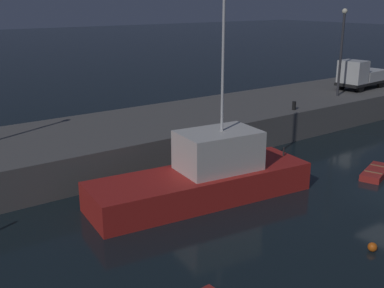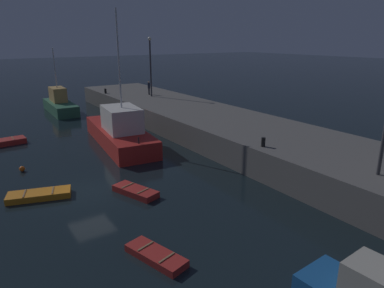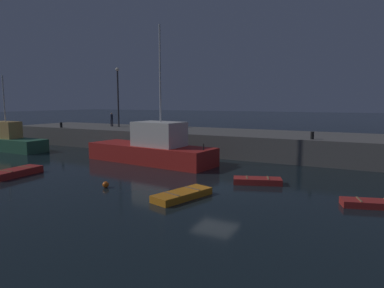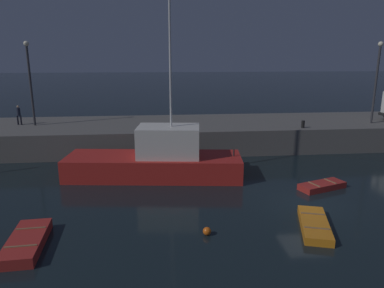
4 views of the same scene
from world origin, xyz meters
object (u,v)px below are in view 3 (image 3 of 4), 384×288
Objects in this scene: dinghy_orange_near at (257,181)px; mooring_buoy_near at (106,185)px; rowboat_white_mid at (373,204)px; bollard_east at (312,135)px; fishing_trawler_red at (152,148)px; lamp_post_west at (118,92)px; fishing_boat_blue at (10,141)px; dockworker at (112,119)px; dinghy_red_small at (16,172)px; rowboat_blue_far at (182,195)px; bollard_central at (61,125)px.

dinghy_orange_near is 8.32× the size of mooring_buoy_near.
rowboat_white_mid is 14.77m from mooring_buoy_near.
dinghy_orange_near is 9.06m from bollard_east.
fishing_trawler_red is 1.69× the size of lamp_post_west.
rowboat_white_mid is (34.24, -4.48, -0.87)m from fishing_boat_blue.
dockworker reaches higher than mooring_buoy_near.
dinghy_red_small is 0.98× the size of rowboat_blue_far.
lamp_post_west is at bearing 105.80° from dinghy_red_small.
dockworker is (-6.35, 17.82, 2.86)m from dinghy_red_small.
bollard_east is (4.87, 13.50, 2.25)m from rowboat_blue_far.
dinghy_orange_near is (10.17, -3.31, -1.04)m from fishing_trawler_red.
dinghy_orange_near reaches higher than rowboat_white_mid.
fishing_boat_blue reaches higher than rowboat_white_mid.
fishing_boat_blue is 22.51× the size of mooring_buoy_near.
fishing_trawler_red is 3.88× the size of rowboat_white_mid.
fishing_boat_blue reaches higher than dinghy_red_small.
dockworker is at bearing 129.22° from mooring_buoy_near.
bollard_central is at bearing 144.31° from mooring_buoy_near.
lamp_post_west is (-18.14, 17.00, 6.16)m from rowboat_blue_far.
dinghy_red_small is 5.85× the size of bollard_east.
dinghy_orange_near is 16.83m from dinghy_red_small.
fishing_boat_blue reaches higher than bollard_east.
dockworker is 5.97m from bollard_central.
rowboat_white_mid is at bearing -17.82° from fishing_trawler_red.
mooring_buoy_near is at bearing -126.55° from bollard_east.
bollard_central is at bearing 163.00° from dinghy_orange_near.
lamp_post_west is (-10.70, 8.71, 5.12)m from fishing_trawler_red.
fishing_boat_blue is at bearing 159.10° from mooring_buoy_near.
fishing_boat_blue reaches higher than bollard_central.
bollard_east is (-4.33, 10.56, 2.27)m from rowboat_white_mid.
dinghy_red_small is 2.15× the size of dockworker.
bollard_central reaches higher than dinghy_orange_near.
dockworker is at bearing 61.12° from fishing_boat_blue.
dinghy_red_small is at bearing -123.44° from fishing_trawler_red.
rowboat_white_mid is 32.30m from dockworker.
rowboat_white_mid is at bearing -17.54° from dinghy_orange_near.
dockworker is (-19.55, 17.38, 2.91)m from rowboat_blue_far.
fishing_trawler_red is at bearing 2.84° from fishing_boat_blue.
dockworker is at bearing 170.97° from bollard_east.
mooring_buoy_near is 0.62× the size of bollard_central.
fishing_trawler_red is at bearing 56.56° from dinghy_red_small.
fishing_boat_blue reaches higher than dockworker.
dinghy_orange_near is at bearing -104.07° from bollard_east.
fishing_boat_blue is 13.79× the size of bollard_east.
rowboat_white_mid is at bearing -26.67° from dockworker.
bollard_east is at bearing -9.03° from dockworker.
fishing_trawler_red reaches higher than rowboat_blue_far.
bollard_central reaches higher than dinghy_red_small.
dinghy_orange_near reaches higher than mooring_buoy_near.
rowboat_blue_far is at bearing -28.93° from bollard_central.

